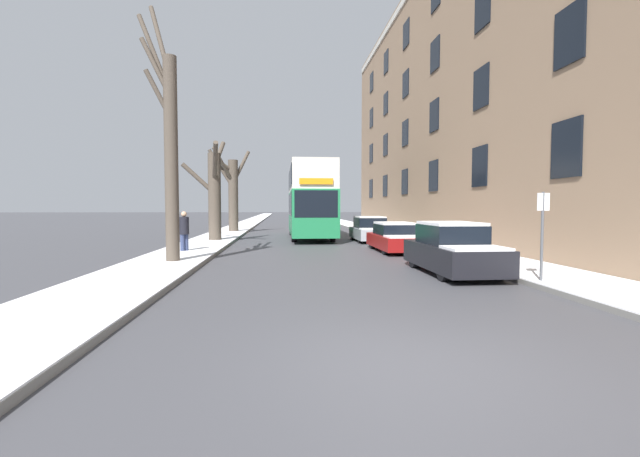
{
  "coord_description": "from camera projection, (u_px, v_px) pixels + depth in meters",
  "views": [
    {
      "loc": [
        -1.75,
        -5.28,
        2.01
      ],
      "look_at": [
        0.25,
        17.09,
        0.87
      ],
      "focal_mm": 24.0,
      "sensor_mm": 36.0,
      "label": 1
    }
  ],
  "objects": [
    {
      "name": "bare_tree_left_0",
      "position": [
        169.0,
        147.0,
        14.56
      ],
      "size": [
        1.51,
        1.4,
        9.16
      ],
      "color": "#4C4238",
      "rests_on": "ground"
    },
    {
      "name": "parked_car_1",
      "position": [
        396.0,
        238.0,
        19.31
      ],
      "size": [
        1.81,
        4.37,
        1.31
      ],
      "color": "maroon",
      "rests_on": "ground"
    },
    {
      "name": "sidewalk_right",
      "position": [
        337.0,
        221.0,
        58.74
      ],
      "size": [
        2.66,
        130.0,
        0.16
      ],
      "color": "slate",
      "rests_on": "ground"
    },
    {
      "name": "double_decker_bus",
      "position": [
        310.0,
        198.0,
        27.57
      ],
      "size": [
        2.57,
        10.47,
        4.63
      ],
      "color": "#1E7A47",
      "rests_on": "ground"
    },
    {
      "name": "bare_tree_left_2",
      "position": [
        232.0,
        191.0,
        32.72
      ],
      "size": [
        3.16,
        2.94,
        6.4
      ],
      "color": "#4C4238",
      "rests_on": "ground"
    },
    {
      "name": "bare_tree_left_1",
      "position": [
        214.0,
        193.0,
        23.96
      ],
      "size": [
        2.38,
        3.58,
        5.81
      ],
      "color": "#4C4238",
      "rests_on": "ground"
    },
    {
      "name": "parked_car_0",
      "position": [
        452.0,
        250.0,
        12.89
      ],
      "size": [
        1.77,
        4.29,
        1.55
      ],
      "color": "black",
      "rests_on": "ground"
    },
    {
      "name": "parked_car_2",
      "position": [
        370.0,
        230.0,
        24.92
      ],
      "size": [
        1.84,
        4.07,
        1.45
      ],
      "color": "#9EA3AD",
      "rests_on": "ground"
    },
    {
      "name": "ground_plane",
      "position": [
        419.0,
        363.0,
        5.51
      ],
      "size": [
        320.0,
        320.0,
        0.0
      ],
      "primitive_type": "plane",
      "color": "#424247"
    },
    {
      "name": "terrace_facade_right",
      "position": [
        486.0,
        105.0,
        28.0
      ],
      "size": [
        9.1,
        39.92,
        17.35
      ],
      "color": "#8C7056",
      "rests_on": "ground"
    },
    {
      "name": "street_sign_post",
      "position": [
        542.0,
        232.0,
        10.69
      ],
      "size": [
        0.32,
        0.07,
        2.39
      ],
      "color": "#4C4F54",
      "rests_on": "ground"
    },
    {
      "name": "pedestrian_left_sidewalk",
      "position": [
        184.0,
        231.0,
        18.06
      ],
      "size": [
        0.4,
        0.4,
        1.83
      ],
      "rotation": [
        0.0,
        0.0,
        3.94
      ],
      "color": "navy",
      "rests_on": "ground"
    },
    {
      "name": "sidewalk_left",
      "position": [
        252.0,
        221.0,
        57.71
      ],
      "size": [
        2.66,
        130.0,
        0.16
      ],
      "color": "slate",
      "rests_on": "ground"
    }
  ]
}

